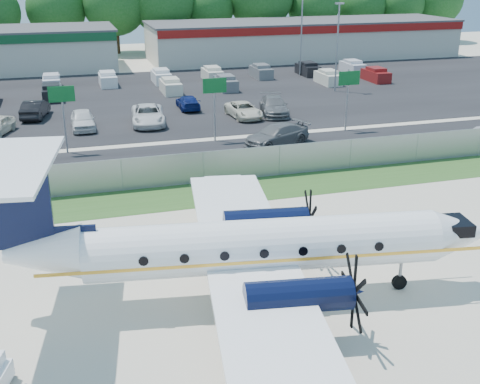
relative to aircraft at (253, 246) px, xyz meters
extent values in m
plane|color=beige|center=(1.28, 0.12, -2.40)|extent=(170.00, 170.00, 0.00)
cube|color=#2D561E|center=(1.28, 12.12, -2.39)|extent=(170.00, 4.00, 0.02)
cube|color=black|center=(1.28, 19.12, -2.38)|extent=(170.00, 8.00, 0.02)
cube|color=black|center=(1.28, 40.12, -2.38)|extent=(170.00, 32.00, 0.02)
cube|color=gray|center=(1.28, 14.12, -1.40)|extent=(120.00, 0.02, 1.90)
cube|color=gray|center=(1.28, 14.12, -0.42)|extent=(120.00, 0.06, 0.06)
cube|color=gray|center=(1.28, 14.12, -2.35)|extent=(120.00, 0.06, 0.06)
cube|color=beige|center=(27.28, 62.12, 0.10)|extent=(44.00, 12.00, 5.00)
cube|color=#474749|center=(27.28, 62.12, 2.72)|extent=(44.40, 12.40, 0.24)
cube|color=maroon|center=(27.28, 56.02, 2.10)|extent=(44.00, 0.20, 1.00)
cylinder|color=gray|center=(-6.72, 23.12, 0.10)|extent=(0.14, 0.14, 5.00)
cube|color=#0C5923|center=(-6.72, 22.97, 1.90)|extent=(1.80, 0.08, 1.10)
cylinder|color=gray|center=(4.28, 23.12, 0.10)|extent=(0.14, 0.14, 5.00)
cube|color=#0C5923|center=(4.28, 22.97, 1.90)|extent=(1.80, 0.08, 1.10)
cylinder|color=gray|center=(15.28, 23.12, 0.10)|extent=(0.14, 0.14, 5.00)
cube|color=#0C5923|center=(15.28, 22.97, 1.90)|extent=(1.80, 0.08, 1.10)
cylinder|color=gray|center=(21.28, 38.12, 2.10)|extent=(0.18, 0.18, 9.00)
cube|color=gray|center=(21.28, 38.12, 6.60)|extent=(0.90, 0.35, 0.18)
cylinder|color=gray|center=(21.28, 48.12, 2.10)|extent=(0.18, 0.18, 9.00)
cylinder|color=white|center=(0.44, -0.07, 0.00)|extent=(14.08, 4.19, 2.12)
cone|color=white|center=(8.53, -1.30, 0.00)|extent=(2.74, 2.46, 2.12)
cone|color=white|center=(-7.87, 1.20, 0.22)|extent=(3.18, 2.53, 2.12)
cube|color=black|center=(8.31, -1.27, 0.39)|extent=(1.21, 1.58, 0.50)
cube|color=white|center=(-0.11, 0.02, -0.61)|extent=(6.48, 19.91, 0.24)
cylinder|color=black|center=(0.61, -3.36, -0.45)|extent=(3.93, 1.78, 1.22)
cylinder|color=black|center=(1.59, 3.02, -0.45)|extent=(3.93, 1.78, 1.22)
cube|color=black|center=(-8.42, 1.28, 2.11)|extent=(2.12, 0.52, 3.23)
cube|color=white|center=(-8.53, 1.30, 3.73)|extent=(3.68, 7.23, 0.16)
cylinder|color=gray|center=(6.16, -0.94, -1.67)|extent=(0.13, 0.13, 1.45)
cylinder|color=black|center=(6.16, -0.94, -2.08)|extent=(0.65, 0.29, 0.62)
cylinder|color=black|center=(-0.60, -3.18, -2.04)|extent=(0.77, 0.55, 0.71)
cylinder|color=black|center=(0.38, 3.21, -2.04)|extent=(0.77, 0.55, 0.71)
cylinder|color=black|center=(-9.28, -2.43, -2.14)|extent=(0.55, 0.33, 0.52)
cube|color=gray|center=(-0.47, -5.86, -1.96)|extent=(2.15, 1.62, 0.11)
cube|color=gray|center=(-1.35, -5.62, -1.68)|extent=(0.38, 1.13, 0.57)
cube|color=gray|center=(0.41, -6.11, -1.68)|extent=(0.38, 1.13, 0.57)
cylinder|color=black|center=(-0.97, -5.18, -2.22)|extent=(0.36, 0.20, 0.34)
cylinder|color=black|center=(0.32, -5.54, -2.22)|extent=(0.36, 0.20, 0.34)
cone|color=#D83F06|center=(4.17, -0.27, -2.10)|extent=(0.40, 0.40, 0.60)
cube|color=#D83F06|center=(4.17, -0.27, -2.38)|extent=(0.42, 0.42, 0.03)
cone|color=#D83F06|center=(-4.21, 3.71, -2.09)|extent=(0.41, 0.41, 0.62)
cube|color=#D83F06|center=(-4.21, 3.71, -2.38)|extent=(0.43, 0.43, 0.03)
imported|color=#595B5E|center=(8.45, 20.71, -2.40)|extent=(5.80, 3.97, 1.56)
imported|color=silver|center=(-5.29, 29.61, -2.40)|extent=(1.91, 4.65, 1.58)
imported|color=silver|center=(0.09, 29.66, -2.40)|extent=(3.23, 6.02, 1.61)
imported|color=beige|center=(8.55, 29.65, -2.40)|extent=(2.60, 5.03, 1.36)
imported|color=#595B5E|center=(11.50, 29.93, -2.40)|extent=(3.37, 5.88, 1.60)
imported|color=black|center=(-9.13, 34.75, -2.40)|extent=(2.58, 5.06, 1.59)
imported|color=navy|center=(4.50, 34.32, -2.40)|extent=(1.88, 4.44, 1.28)
camera|label=1|loc=(-6.51, -20.32, 10.41)|focal=45.00mm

